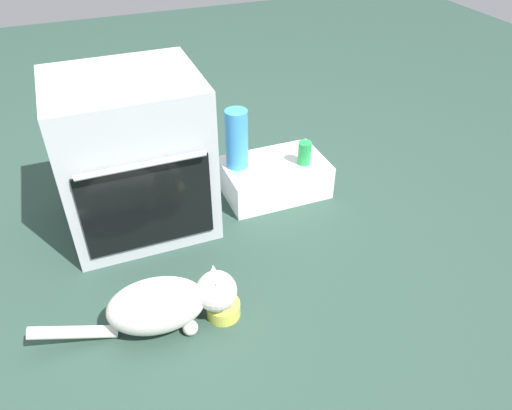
# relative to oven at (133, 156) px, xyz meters

# --- Properties ---
(ground) EXTENTS (8.00, 8.00, 0.00)m
(ground) POSITION_rel_oven_xyz_m (0.09, -0.42, -0.36)
(ground) COLOR #284238
(oven) EXTENTS (0.63, 0.59, 0.72)m
(oven) POSITION_rel_oven_xyz_m (0.00, 0.00, 0.00)
(oven) COLOR #B7BABF
(oven) RESTS_ON ground
(pantry_cabinet) EXTENTS (0.52, 0.33, 0.18)m
(pantry_cabinet) POSITION_rel_oven_xyz_m (0.68, -0.01, -0.27)
(pantry_cabinet) COLOR white
(pantry_cabinet) RESTS_ON ground
(food_bowl) EXTENTS (0.13, 0.13, 0.09)m
(food_bowl) POSITION_rel_oven_xyz_m (0.17, -0.71, -0.32)
(food_bowl) COLOR #D1D14C
(food_bowl) RESTS_ON ground
(cat) EXTENTS (0.76, 0.25, 0.23)m
(cat) POSITION_rel_oven_xyz_m (-0.03, -0.68, -0.24)
(cat) COLOR silver
(cat) RESTS_ON ground
(water_bottle) EXTENTS (0.11, 0.11, 0.30)m
(water_bottle) POSITION_rel_oven_xyz_m (0.50, 0.03, -0.03)
(water_bottle) COLOR #388CD1
(water_bottle) RESTS_ON pantry_cabinet
(soda_can) EXTENTS (0.07, 0.07, 0.12)m
(soda_can) POSITION_rel_oven_xyz_m (0.82, -0.07, -0.12)
(soda_can) COLOR green
(soda_can) RESTS_ON pantry_cabinet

